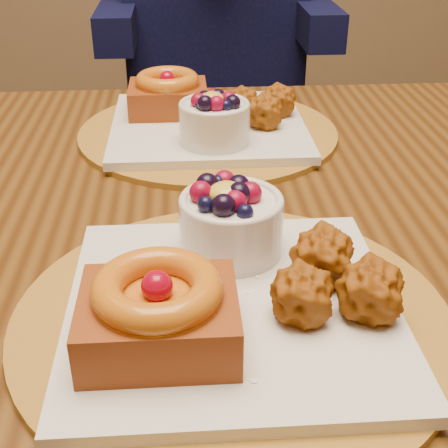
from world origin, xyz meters
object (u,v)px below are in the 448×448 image
Objects in this scene: place_setting_near at (227,289)px; chair_far at (193,131)px; dining_table at (217,258)px; place_setting_far at (206,118)px.

place_setting_near is 1.18m from chair_far.
dining_table is 1.81× the size of chair_far.
place_setting_near is (-0.00, -0.21, 0.11)m from dining_table.
place_setting_far is 0.77m from chair_far.
place_setting_near is 0.43× the size of chair_far.
place_setting_far is (-0.00, 0.21, 0.10)m from dining_table.
place_setting_near is at bearing -74.81° from chair_far.
place_setting_near is at bearing -90.05° from place_setting_far.
dining_table is 4.21× the size of place_setting_far.
dining_table is at bearing -74.50° from chair_far.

